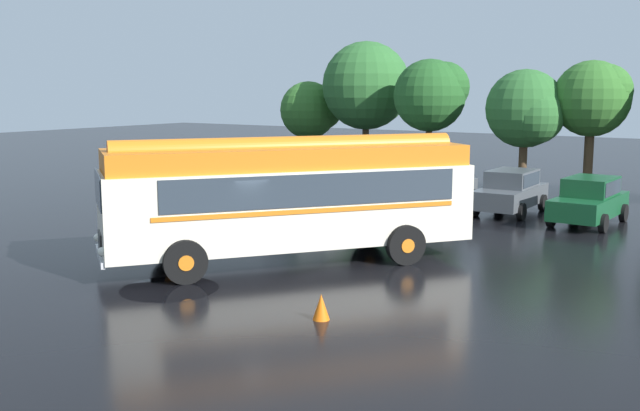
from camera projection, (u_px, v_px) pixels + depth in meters
name	position (u px, v px, depth m)	size (l,w,h in m)	color
ground_plane	(246.00, 266.00, 20.31)	(120.00, 120.00, 0.00)	black
vintage_bus	(289.00, 195.00, 20.40)	(7.99, 9.54, 3.49)	silver
car_near_left	(373.00, 183.00, 31.30)	(2.16, 4.30, 1.66)	#144C28
car_mid_left	(442.00, 187.00, 30.08)	(2.24, 4.33, 1.66)	#4C5156
car_mid_right	(511.00, 191.00, 28.69)	(2.00, 4.22, 1.66)	#4C5156
car_far_right	(589.00, 200.00, 26.36)	(2.08, 4.26, 1.66)	#144C28
box_van	(324.00, 165.00, 33.29)	(2.58, 5.87, 2.50)	#B2B7BC
tree_far_left	(312.00, 109.00, 40.98)	(3.35, 3.17, 5.13)	#4C3823
tree_left_of_centre	(365.00, 85.00, 39.00)	(4.57, 4.57, 7.16)	#4C3823
tree_centre	(433.00, 94.00, 35.23)	(3.48, 3.42, 6.12)	#4C3823
tree_right_of_centre	(528.00, 111.00, 32.58)	(3.54, 3.43, 5.59)	#4C3823
tree_far_right	(595.00, 97.00, 31.71)	(3.27, 3.25, 5.94)	#4C3823
traffic_cone	(321.00, 307.00, 15.57)	(0.36, 0.36, 0.55)	orange
puddle_patch	(170.00, 289.00, 17.98)	(2.38, 2.38, 0.01)	black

